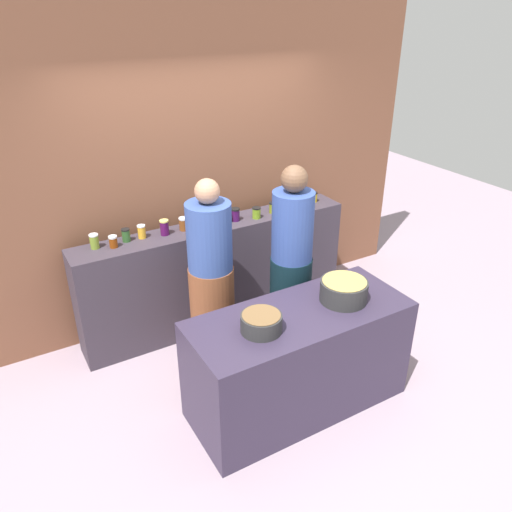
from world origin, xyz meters
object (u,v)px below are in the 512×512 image
Objects in this scene: preserve_jar_4 at (164,227)px; cooking_pot_left at (261,323)px; preserve_jar_12 at (284,201)px; cooking_pot_center at (344,291)px; preserve_jar_6 at (197,220)px; preserve_jar_1 at (113,242)px; preserve_jar_14 at (313,197)px; preserve_jar_9 at (235,214)px; preserve_jar_0 at (94,241)px; preserve_jar_8 at (227,217)px; preserve_jar_3 at (142,232)px; preserve_jar_11 at (272,208)px; preserve_jar_10 at (256,213)px; preserve_jar_13 at (306,202)px; preserve_jar_5 at (184,224)px; cook_in_cap at (291,274)px; cook_with_tongs at (211,285)px; preserve_jar_2 at (126,235)px; preserve_jar_7 at (209,216)px.

cooking_pot_left is at bearing -85.13° from preserve_jar_4.
preserve_jar_12 is 0.38× the size of cooking_pot_center.
preserve_jar_1 is at bearing -177.19° from preserve_jar_6.
preserve_jar_6 is 1.51m from cooking_pot_left.
preserve_jar_9 is at bearing -177.99° from preserve_jar_14.
preserve_jar_0 is 1.23× the size of preserve_jar_1.
preserve_jar_8 is (0.27, -0.07, -0.01)m from preserve_jar_6.
preserve_jar_12 is at bearing 1.37° from preserve_jar_1.
preserve_jar_3 is at bearing 177.89° from preserve_jar_6.
cooking_pot_left is (-0.98, -1.42, -0.17)m from preserve_jar_11.
preserve_jar_10 is at bearing -169.54° from preserve_jar_11.
preserve_jar_4 is 1.48m from preserve_jar_13.
preserve_jar_6 is at bearing 179.11° from preserve_jar_14.
preserve_jar_6 is (0.14, 0.01, 0.01)m from preserve_jar_5.
preserve_jar_5 is at bearing 175.97° from preserve_jar_13.
cooking_pot_center is (0.27, -1.39, -0.16)m from preserve_jar_8.
preserve_jar_4 is at bearing 175.15° from preserve_jar_8.
preserve_jar_0 is 0.07× the size of cook_in_cap.
preserve_jar_4 is at bearing -3.81° from preserve_jar_0.
preserve_jar_6 is at bearing 171.85° from preserve_jar_9.
cook_in_cap is (-0.09, -0.74, -0.29)m from preserve_jar_10.
preserve_jar_3 is 1.83m from cooking_pot_center.
preserve_jar_11 is at bearing 10.46° from preserve_jar_10.
preserve_jar_6 is (0.93, -0.02, 0.00)m from preserve_jar_0.
preserve_jar_13 is 1.44m from cook_with_tongs.
preserve_jar_2 reaches higher than cooking_pot_center.
preserve_jar_6 is 1.21× the size of preserve_jar_11.
preserve_jar_0 is at bearing 148.76° from cook_in_cap.
cook_in_cap reaches higher than preserve_jar_1.
preserve_jar_6 is at bearing -168.96° from preserve_jar_7.
cooking_pot_center is (-0.23, -1.39, -0.15)m from preserve_jar_11.
cook_in_cap reaches higher than preserve_jar_5.
preserve_jar_2 is 0.66m from preserve_jar_6.
preserve_jar_11 is 1.04× the size of preserve_jar_13.
preserve_jar_7 is 1.19× the size of preserve_jar_8.
preserve_jar_11 is 0.38m from preserve_jar_13.
preserve_jar_8 is (0.79, -0.09, 0.00)m from preserve_jar_3.
cooking_pot_center is at bearing -114.13° from preserve_jar_13.
cook_with_tongs reaches higher than preserve_jar_13.
preserve_jar_13 is 0.17m from preserve_jar_14.
cook_in_cap reaches higher than preserve_jar_13.
preserve_jar_11 is 1.13m from cook_with_tongs.
preserve_jar_1 is at bearing 133.28° from cooking_pot_center.
preserve_jar_13 is at bearing -4.00° from preserve_jar_3.
preserve_jar_3 is 0.65m from preserve_jar_7.
preserve_jar_8 is (0.60, -0.05, -0.01)m from preserve_jar_4.
preserve_jar_4 is 0.70m from cook_with_tongs.
preserve_jar_10 is at bearing -179.65° from preserve_jar_13.
preserve_jar_9 is 0.85m from cook_in_cap.
preserve_jar_2 reaches higher than preserve_jar_10.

